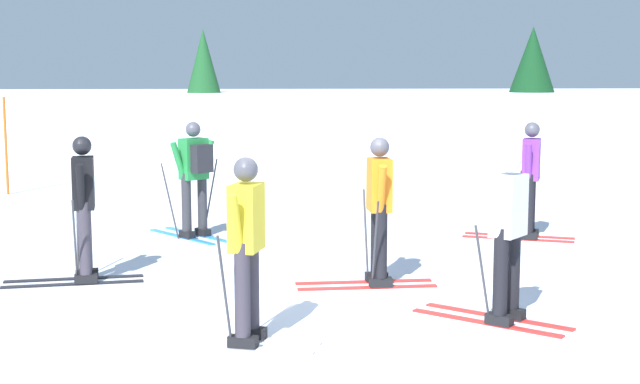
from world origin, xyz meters
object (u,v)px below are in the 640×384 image
at_px(skier_black, 83,205).
at_px(conifer_far_left, 532,76).
at_px(skier_green, 195,174).
at_px(trail_marker_pole, 6,146).
at_px(conifer_far_right, 204,79).
at_px(skier_yellow, 246,245).
at_px(skier_purple, 530,177).
at_px(skier_orange, 378,207).
at_px(skier_white, 507,231).

xyz_separation_m(skier_black, conifer_far_left, (9.96, 16.35, 1.32)).
relative_size(skier_green, skier_black, 1.00).
xyz_separation_m(skier_green, trail_marker_pole, (-4.09, 4.88, 0.00)).
bearing_deg(trail_marker_pole, conifer_far_right, 69.49).
height_order(skier_yellow, conifer_far_right, conifer_far_right).
bearing_deg(conifer_far_left, skier_black, -121.35).
height_order(trail_marker_pole, conifer_far_left, conifer_far_left).
distance_m(skier_yellow, skier_purple, 6.36).
distance_m(skier_purple, conifer_far_left, 14.58).
height_order(skier_purple, conifer_far_right, conifer_far_right).
height_order(skier_green, conifer_far_right, conifer_far_right).
bearing_deg(conifer_far_right, skier_purple, -67.71).
xyz_separation_m(skier_purple, skier_black, (-5.94, -2.39, -0.00)).
xyz_separation_m(skier_yellow, skier_orange, (1.45, 2.19, -0.00)).
height_order(skier_black, trail_marker_pole, trail_marker_pole).
relative_size(skier_black, trail_marker_pole, 0.89).
bearing_deg(conifer_far_right, skier_green, -86.52).
height_order(skier_black, conifer_far_right, conifer_far_right).
bearing_deg(skier_purple, skier_orange, -132.75).
xyz_separation_m(skier_white, skier_orange, (-1.06, 1.63, 0.00)).
bearing_deg(skier_black, conifer_far_right, 89.16).
bearing_deg(skier_orange, skier_yellow, -123.53).
xyz_separation_m(skier_orange, skier_green, (-2.33, 3.07, 0.04)).
relative_size(skier_white, conifer_far_left, 0.46).
xyz_separation_m(skier_white, trail_marker_pole, (-7.49, 9.57, 0.04)).
relative_size(skier_white, skier_orange, 1.00).
height_order(skier_green, skier_black, same).
bearing_deg(skier_black, skier_orange, -6.05).
height_order(conifer_far_left, conifer_far_right, conifer_far_left).
relative_size(skier_orange, conifer_far_left, 0.46).
bearing_deg(skier_white, skier_black, 156.01).
height_order(skier_green, skier_purple, same).
relative_size(skier_orange, skier_purple, 1.00).
bearing_deg(skier_white, conifer_far_right, 103.00).
bearing_deg(skier_orange, trail_marker_pole, 128.95).
bearing_deg(skier_orange, skier_green, 127.23).
height_order(skier_yellow, skier_orange, same).
relative_size(skier_yellow, skier_orange, 1.00).
relative_size(conifer_far_left, conifer_far_right, 1.03).
distance_m(skier_white, skier_black, 4.89).
xyz_separation_m(skier_white, skier_purple, (1.48, 4.38, 0.00)).
xyz_separation_m(skier_green, skier_black, (-1.07, -2.71, -0.04)).
bearing_deg(skier_white, skier_green, 125.88).
relative_size(skier_purple, conifer_far_right, 0.48).
bearing_deg(skier_yellow, conifer_far_right, 95.17).
distance_m(skier_green, skier_purple, 4.89).
bearing_deg(skier_purple, conifer_far_left, 73.95).
height_order(skier_orange, trail_marker_pole, trail_marker_pole).
bearing_deg(skier_yellow, skier_white, 12.69).
bearing_deg(trail_marker_pole, skier_black, -68.28).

